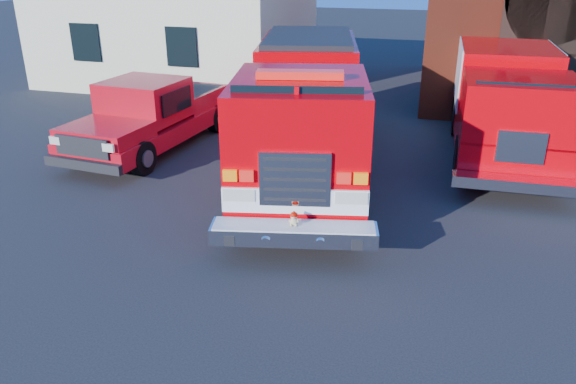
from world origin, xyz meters
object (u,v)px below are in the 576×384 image
(fire_engine, at_px, (305,107))
(secondary_truck, at_px, (505,95))
(side_building, at_px, (181,26))
(pickup_truck, at_px, (152,115))

(fire_engine, xyz_separation_m, secondary_truck, (4.85, 3.14, -0.09))
(side_building, xyz_separation_m, secondary_truck, (12.91, -6.38, -0.72))
(fire_engine, distance_m, pickup_truck, 4.55)
(side_building, xyz_separation_m, pickup_truck, (3.56, -9.17, -1.27))
(pickup_truck, height_order, secondary_truck, secondary_truck)
(secondary_truck, bearing_deg, pickup_truck, -163.38)
(side_building, relative_size, secondary_truck, 1.20)
(side_building, bearing_deg, pickup_truck, -68.77)
(side_building, relative_size, pickup_truck, 1.66)
(secondary_truck, bearing_deg, fire_engine, -147.10)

